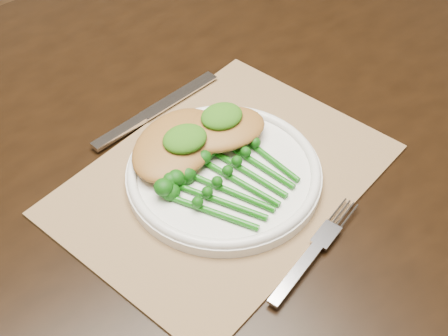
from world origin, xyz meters
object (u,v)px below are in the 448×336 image
placemat (224,179)px  broccolini_bundle (239,182)px  dinner_plate (224,173)px  dining_table (182,285)px  chicken_fillet_left (176,144)px

placemat → broccolini_bundle: size_ratio=2.07×
dinner_plate → broccolini_bundle: size_ratio=1.26×
placemat → dinner_plate: size_ratio=1.64×
dining_table → dinner_plate: dinner_plate is taller
dining_table → broccolini_bundle: (0.02, -0.14, 0.40)m
dinner_plate → chicken_fillet_left: 0.07m
broccolini_bundle → dining_table: bearing=76.6°
dining_table → placemat: (0.02, -0.11, 0.37)m
placemat → broccolini_bundle: broccolini_bundle is taller
broccolini_bundle → chicken_fillet_left: bearing=90.3°
chicken_fillet_left → broccolini_bundle: 0.10m
dining_table → placemat: size_ratio=4.20×
placemat → chicken_fillet_left: bearing=102.7°
placemat → dinner_plate: dinner_plate is taller
placemat → chicken_fillet_left: 0.08m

